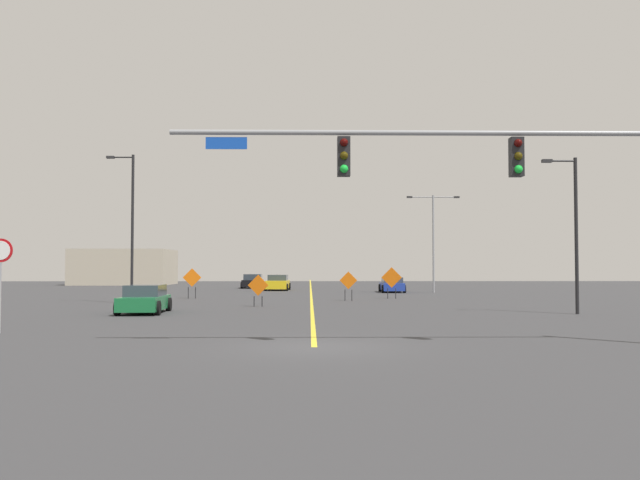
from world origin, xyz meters
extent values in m
plane|color=#38383A|center=(0.00, 0.00, 0.00)|extent=(163.82, 163.82, 0.00)
cube|color=yellow|center=(0.00, 45.50, 0.00)|extent=(0.16, 91.01, 0.01)
cylinder|color=gray|center=(3.10, 0.00, 5.70)|extent=(13.89, 0.14, 0.14)
cube|color=black|center=(5.41, 0.00, 5.06)|extent=(0.34, 0.32, 1.05)
sphere|color=#3A0503|center=(5.41, -0.17, 5.41)|extent=(0.22, 0.22, 0.22)
sphere|color=#3C3106|center=(5.41, -0.17, 5.06)|extent=(0.22, 0.22, 0.22)
sphere|color=green|center=(5.41, -0.17, 4.71)|extent=(0.22, 0.22, 0.22)
cube|color=black|center=(0.78, 0.00, 5.06)|extent=(0.34, 0.32, 1.05)
sphere|color=#3A0503|center=(0.78, -0.17, 5.41)|extent=(0.22, 0.22, 0.22)
sphere|color=#3C3106|center=(0.78, -0.17, 5.06)|extent=(0.22, 0.22, 0.22)
sphere|color=green|center=(0.78, -0.17, 4.71)|extent=(0.22, 0.22, 0.22)
cube|color=#1447B7|center=(-2.34, 0.00, 5.41)|extent=(1.10, 0.03, 0.32)
cylinder|color=gray|center=(-10.01, 3.90, 1.13)|extent=(0.07, 0.07, 2.27)
cylinder|color=#B20F14|center=(-10.01, 3.90, 2.65)|extent=(0.76, 0.03, 0.76)
cylinder|color=white|center=(-10.01, 3.88, 2.65)|extent=(0.61, 0.01, 0.61)
cylinder|color=black|center=(11.89, 12.38, 3.52)|extent=(0.16, 0.16, 7.05)
cylinder|color=black|center=(11.24, 12.38, 6.90)|extent=(1.29, 0.08, 0.08)
cube|color=#262628|center=(10.60, 12.38, 6.90)|extent=(0.44, 0.24, 0.14)
cylinder|color=black|center=(-10.37, 21.41, 4.31)|extent=(0.16, 0.16, 8.62)
cylinder|color=black|center=(-11.03, 21.41, 8.47)|extent=(1.31, 0.08, 0.08)
cube|color=#262628|center=(-11.68, 21.41, 8.47)|extent=(0.44, 0.24, 0.14)
cylinder|color=gray|center=(9.98, 37.22, 3.98)|extent=(0.16, 0.16, 7.95)
cylinder|color=gray|center=(9.01, 37.22, 7.80)|extent=(1.93, 0.08, 0.08)
cube|color=#262628|center=(8.05, 37.22, 7.80)|extent=(0.44, 0.24, 0.14)
cylinder|color=gray|center=(10.94, 37.22, 7.80)|extent=(1.93, 0.08, 0.08)
cube|color=#262628|center=(11.91, 37.22, 7.80)|extent=(0.44, 0.24, 0.14)
cube|color=orange|center=(5.34, 27.18, 1.40)|extent=(1.34, 0.37, 1.37)
cylinder|color=black|center=(5.08, 27.24, 0.35)|extent=(0.05, 0.05, 0.70)
cylinder|color=black|center=(5.60, 27.11, 0.35)|extent=(0.05, 0.05, 0.70)
cube|color=orange|center=(-7.98, 27.64, 1.40)|extent=(1.24, 0.09, 1.24)
cylinder|color=black|center=(-8.22, 27.63, 0.38)|extent=(0.05, 0.05, 0.76)
cylinder|color=black|center=(-7.74, 27.65, 0.38)|extent=(0.05, 0.05, 0.76)
cube|color=orange|center=(2.31, 24.52, 1.27)|extent=(1.10, 0.23, 1.11)
cylinder|color=black|center=(2.10, 24.56, 0.35)|extent=(0.05, 0.05, 0.70)
cylinder|color=black|center=(2.52, 24.49, 0.35)|extent=(0.05, 0.05, 0.70)
cube|color=orange|center=(-2.85, 18.24, 1.14)|extent=(1.11, 0.26, 1.13)
cylinder|color=black|center=(-3.07, 18.29, 0.28)|extent=(0.05, 0.05, 0.55)
cylinder|color=black|center=(-2.64, 18.20, 0.28)|extent=(0.05, 0.05, 0.55)
cube|color=#1E389E|center=(6.73, 38.56, 0.48)|extent=(1.80, 4.28, 0.63)
cube|color=#333D47|center=(6.73, 38.35, 1.02)|extent=(1.60, 2.51, 0.46)
cylinder|color=black|center=(7.62, 40.03, 0.32)|extent=(0.23, 0.64, 0.64)
cylinder|color=black|center=(5.90, 40.06, 0.32)|extent=(0.23, 0.64, 0.64)
cylinder|color=black|center=(7.56, 37.06, 0.32)|extent=(0.23, 0.64, 0.64)
cylinder|color=black|center=(5.84, 37.09, 0.32)|extent=(0.23, 0.64, 0.64)
cube|color=black|center=(-5.75, 49.76, 0.49)|extent=(1.91, 4.44, 0.65)
cube|color=#333D47|center=(-5.75, 49.98, 1.10)|extent=(1.71, 2.60, 0.57)
cylinder|color=black|center=(-6.68, 48.21, 0.32)|extent=(0.22, 0.64, 0.64)
cylinder|color=black|center=(-4.80, 48.22, 0.32)|extent=(0.22, 0.64, 0.64)
cylinder|color=black|center=(-6.70, 51.30, 0.32)|extent=(0.22, 0.64, 0.64)
cylinder|color=black|center=(-4.82, 51.32, 0.32)|extent=(0.22, 0.64, 0.64)
cube|color=gold|center=(-2.98, 43.40, 0.52)|extent=(2.04, 4.42, 0.71)
cube|color=#333D47|center=(-2.97, 43.61, 1.14)|extent=(1.77, 2.30, 0.52)
cylinder|color=black|center=(-3.97, 41.92, 0.32)|extent=(0.25, 0.65, 0.64)
cylinder|color=black|center=(-2.11, 41.84, 0.32)|extent=(0.25, 0.65, 0.64)
cylinder|color=black|center=(-3.84, 44.96, 0.32)|extent=(0.25, 0.65, 0.64)
cylinder|color=black|center=(-1.98, 44.88, 0.32)|extent=(0.25, 0.65, 0.64)
cube|color=#196B38|center=(-7.68, 13.30, 0.47)|extent=(1.91, 4.27, 0.61)
cube|color=#333D47|center=(-7.69, 13.51, 1.03)|extent=(1.66, 2.42, 0.51)
cylinder|color=black|center=(-8.49, 11.80, 0.32)|extent=(0.25, 0.65, 0.64)
cylinder|color=black|center=(-6.75, 11.87, 0.32)|extent=(0.25, 0.65, 0.64)
cylinder|color=black|center=(-8.61, 14.74, 0.32)|extent=(0.25, 0.65, 0.64)
cylinder|color=black|center=(-6.88, 14.81, 0.32)|extent=(0.25, 0.65, 0.64)
cube|color=#B2A893|center=(-22.04, 63.01, 2.07)|extent=(10.94, 8.67, 4.15)
camera|label=1|loc=(-0.13, -18.03, 2.12)|focal=38.25mm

